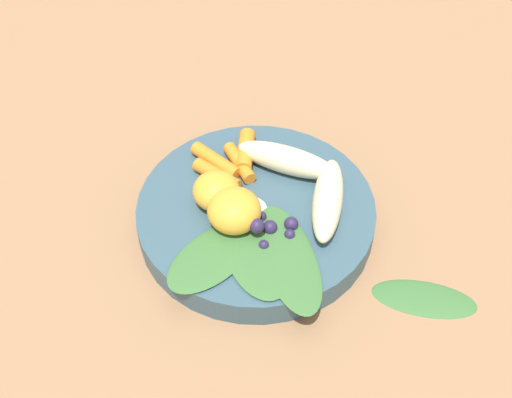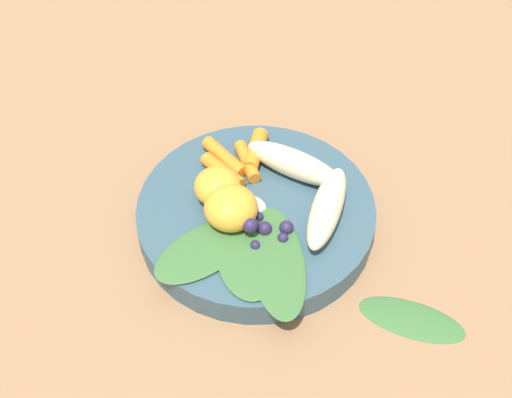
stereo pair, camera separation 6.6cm
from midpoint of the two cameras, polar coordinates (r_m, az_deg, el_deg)
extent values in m
plane|color=#99704C|center=(0.69, 2.74, -2.35)|extent=(2.40, 2.40, 0.00)
cylinder|color=#385666|center=(0.68, 2.78, -1.55)|extent=(0.25, 0.25, 0.03)
ellipsoid|color=beige|center=(0.69, 6.04, 2.96)|extent=(0.06, 0.12, 0.03)
ellipsoid|color=beige|center=(0.66, 9.11, -0.90)|extent=(0.11, 0.08, 0.03)
ellipsoid|color=#F4A833|center=(0.64, 0.86, -1.05)|extent=(0.05, 0.05, 0.04)
ellipsoid|color=#F4A833|center=(0.66, -0.54, 0.94)|extent=(0.05, 0.05, 0.04)
cylinder|color=orange|center=(0.71, 2.60, 4.13)|extent=(0.06, 0.05, 0.02)
cylinder|color=orange|center=(0.70, 1.92, 3.16)|extent=(0.03, 0.06, 0.01)
cylinder|color=orange|center=(0.71, -0.12, 3.56)|extent=(0.02, 0.06, 0.02)
cylinder|color=orange|center=(0.69, -0.11, 2.36)|extent=(0.02, 0.06, 0.02)
sphere|color=#2D234C|center=(0.64, 3.72, -2.76)|extent=(0.01, 0.01, 0.01)
sphere|color=#2D234C|center=(0.65, 2.63, -2.37)|extent=(0.01, 0.01, 0.01)
sphere|color=#2D234C|center=(0.64, 5.35, -3.58)|extent=(0.01, 0.01, 0.01)
sphere|color=#2D234C|center=(0.65, 3.10, -1.74)|extent=(0.01, 0.01, 0.01)
sphere|color=#2D234C|center=(0.65, 5.65, -2.65)|extent=(0.01, 0.01, 0.01)
sphere|color=#2D234C|center=(0.63, 2.94, -4.25)|extent=(0.01, 0.01, 0.01)
sphere|color=#2D234C|center=(0.63, 2.50, -2.51)|extent=(0.01, 0.01, 0.01)
cylinder|color=white|center=(0.66, 2.16, -1.22)|extent=(0.04, 0.04, 0.00)
ellipsoid|color=#3D7038|center=(0.63, -1.64, -4.70)|extent=(0.11, 0.06, 0.01)
ellipsoid|color=#3D7038|center=(0.63, 2.37, -4.97)|extent=(0.11, 0.13, 0.01)
ellipsoid|color=#3D7038|center=(0.63, 4.89, -5.57)|extent=(0.12, 0.14, 0.01)
ellipsoid|color=#3D7038|center=(0.65, 16.39, -10.16)|extent=(0.09, 0.11, 0.01)
camera|label=1|loc=(0.03, -87.13, 3.19)|focal=45.76mm
camera|label=2|loc=(0.03, 92.87, -3.19)|focal=45.76mm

